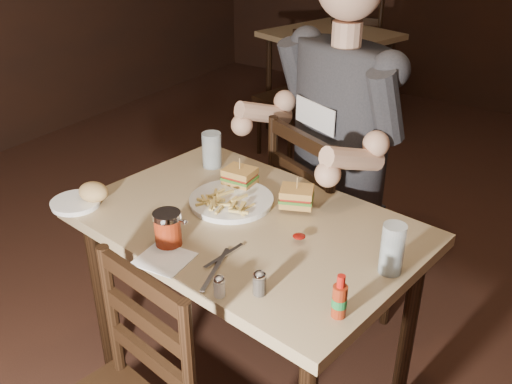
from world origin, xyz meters
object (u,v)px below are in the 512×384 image
Objects in this scene: hot_sauce at (340,296)px; side_plate at (76,204)px; bg_chair_near at (291,98)px; main_table at (247,245)px; bg_table at (330,45)px; glass_right at (392,249)px; glass_left at (212,150)px; bg_chair_far at (359,55)px; chair_far at (335,227)px; syrup_dispenser at (168,229)px; dinner_plate at (231,202)px; diner at (333,105)px.

hot_sauce reaches higher than side_plate.
hot_sauce is at bearing -42.33° from bg_chair_near.
bg_table is (-1.02, 2.55, 0.00)m from main_table.
glass_left is at bearing 162.34° from glass_right.
bg_chair_far is 7.26× the size of glass_left.
bg_table is 3.17m from hot_sauce.
chair_far is 1.78m from bg_chair_near.
chair_far is 6.97× the size of glass_left.
glass_right is 1.22× the size of hot_sauce.
glass_left is (-0.38, -0.32, 0.37)m from chair_far.
syrup_dispenser is at bearing -158.26° from glass_right.
side_plate is (-0.42, 0.00, -0.05)m from syrup_dispenser.
dinner_plate is 2.56× the size of syrup_dispenser.
glass_left reaches higher than main_table.
syrup_dispenser is 0.42m from side_plate.
syrup_dispenser reaches higher than bg_chair_near.
diner is at bearing 131.23° from glass_right.
bg_chair_near is 6.94× the size of hot_sauce.
chair_far reaches higher than glass_left.
bg_chair_near is at bearing -30.91° from chair_far.
diner is 0.72m from glass_right.
glass_right reaches higher than glass_left.
glass_left is at bearing 139.81° from dinner_plate.
dinner_plate is at bearing -69.84° from bg_table.
glass_left reaches higher than side_plate.
dinner_plate is 1.85× the size of glass_right.
hot_sauce is (0.45, -0.25, 0.15)m from main_table.
main_table is at bearing 108.31° from chair_far.
hot_sauce reaches higher than syrup_dispenser.
diner is at bearing 87.71° from main_table.
dinner_plate is at bearing 95.70° from syrup_dispenser.
bg_chair_far is 3.19m from dinner_plate.
hot_sauce is at bearing -0.68° from side_plate.
bg_chair_far reaches higher than bg_table.
chair_far reaches higher than dinner_plate.
glass_right is at bearing 149.88° from chair_far.
bg_table is 0.61m from bg_chair_near.
chair_far reaches higher than side_plate.
dinner_plate is at bearing 173.81° from glass_right.
bg_chair_near is 2.18m from dinner_plate.
dinner_plate is at bearing 150.81° from hot_sauce.
chair_far is at bearing 101.55° from bg_chair_far.
side_plate is at bearing -80.05° from bg_table.
dinner_plate is at bearing -40.19° from glass_left.
chair_far is 0.90× the size of diner.
syrup_dispenser reaches higher than bg_table.
diner is 7.78× the size of glass_left.
syrup_dispenser is (0.91, -2.24, 0.40)m from bg_chair_near.
syrup_dispenser is (-0.01, -0.30, 0.05)m from dinner_plate.
chair_far is at bearing 90.00° from diner.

